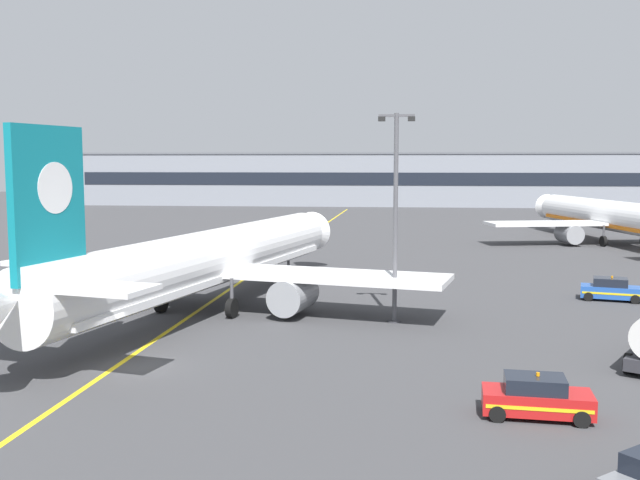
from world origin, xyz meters
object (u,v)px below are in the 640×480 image
object	(u,v)px
airliner_background	(617,217)
apron_lamp_post	(396,214)
airliner_foreground	(209,261)
service_car_nearest	(611,290)
service_car_fourth	(536,398)
safety_cone_by_nose_gear	(268,269)

from	to	relation	value
airliner_background	apron_lamp_post	world-z (taller)	apron_lamp_post
airliner_foreground	service_car_nearest	world-z (taller)	airliner_foreground
service_car_nearest	service_car_fourth	world-z (taller)	same
service_car_fourth	apron_lamp_post	bearing A→B (deg)	108.46
apron_lamp_post	service_car_nearest	bearing A→B (deg)	29.28
service_car_fourth	airliner_foreground	bearing A→B (deg)	133.39
airliner_foreground	airliner_background	bearing A→B (deg)	47.71
apron_lamp_post	service_car_fourth	xyz separation A→B (m)	(5.52, -16.55, -6.00)
apron_lamp_post	service_car_nearest	world-z (taller)	apron_lamp_post
airliner_foreground	airliner_background	distance (m)	58.31
airliner_foreground	safety_cone_by_nose_gear	distance (m)	17.42
airliner_foreground	safety_cone_by_nose_gear	size ratio (longest dim) A/B	74.62
service_car_fourth	airliner_background	bearing A→B (deg)	71.14
service_car_nearest	safety_cone_by_nose_gear	world-z (taller)	service_car_nearest
service_car_nearest	apron_lamp_post	bearing A→B (deg)	-150.72
airliner_background	safety_cone_by_nose_gear	size ratio (longest dim) A/B	73.39
service_car_fourth	safety_cone_by_nose_gear	bearing A→B (deg)	115.15
service_car_nearest	service_car_fourth	bearing A→B (deg)	-111.75
apron_lamp_post	service_car_fourth	distance (m)	18.45
apron_lamp_post	service_car_fourth	world-z (taller)	apron_lamp_post
airliner_foreground	apron_lamp_post	bearing A→B (deg)	-11.31
airliner_background	apron_lamp_post	bearing A→B (deg)	-120.39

